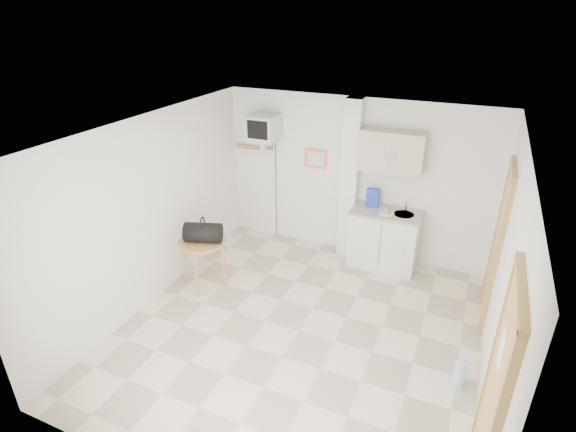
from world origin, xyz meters
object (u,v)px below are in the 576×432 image
at_px(water_bottle, 460,373).
at_px(round_table, 203,246).
at_px(crt_television, 264,129).
at_px(duffel_bag, 203,232).

bearing_deg(water_bottle, round_table, 170.90).
height_order(crt_television, water_bottle, crt_television).
distance_m(crt_television, water_bottle, 4.35).
height_order(round_table, duffel_bag, duffel_bag).
xyz_separation_m(round_table, water_bottle, (3.54, -0.57, -0.45)).
xyz_separation_m(crt_television, duffel_bag, (-0.16, -1.60, -1.08)).
height_order(crt_television, duffel_bag, crt_television).
bearing_deg(round_table, crt_television, 82.83).
bearing_deg(duffel_bag, crt_television, 65.48).
bearing_deg(duffel_bag, water_bottle, -27.83).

